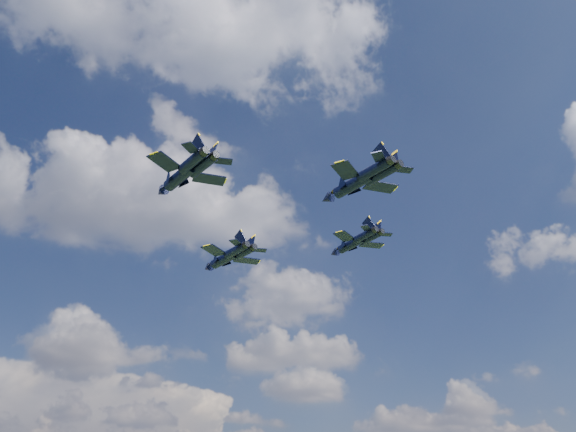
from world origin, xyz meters
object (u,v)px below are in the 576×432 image
Objects in this scene: jet_right at (350,245)px; jet_slot at (351,185)px; jet_left at (179,178)px; jet_lead at (223,259)px.

jet_right is 0.95× the size of jet_slot.
jet_left is at bearing -175.67° from jet_right.
jet_lead is 1.09× the size of jet_right.
jet_slot is (18.05, -31.59, -0.13)m from jet_lead.
jet_right is at bearing 44.98° from jet_slot.
jet_lead reaches higher than jet_slot.
jet_right is at bearing -0.16° from jet_left.
jet_left reaches higher than jet_slot.
jet_right is (32.41, 19.48, -0.76)m from jet_left.
jet_slot is at bearing -45.48° from jet_left.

